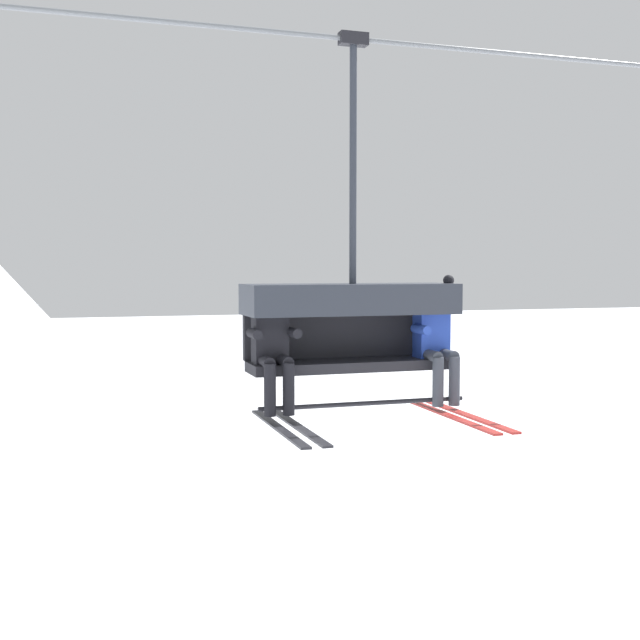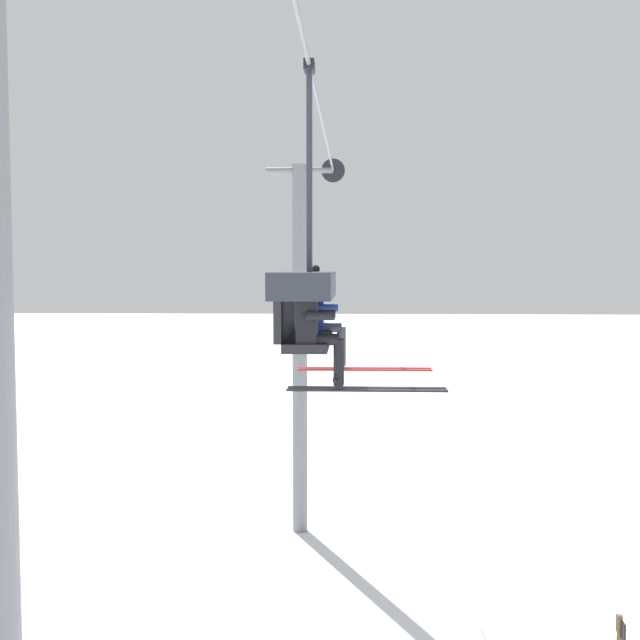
# 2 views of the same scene
# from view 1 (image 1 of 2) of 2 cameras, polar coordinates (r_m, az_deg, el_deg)

# --- Properties ---
(lift_cable) EXTENTS (18.61, 0.05, 0.05)m
(lift_cable) POSITION_cam_1_polar(r_m,az_deg,el_deg) (8.81, 12.76, 18.05)
(lift_cable) COLOR slate
(chairlift_chair) EXTENTS (2.11, 0.74, 3.56)m
(chairlift_chair) POSITION_cam_1_polar(r_m,az_deg,el_deg) (7.93, 2.16, 0.68)
(chairlift_chair) COLOR #232328
(skier_black) EXTENTS (0.46, 1.70, 1.23)m
(skier_black) POSITION_cam_1_polar(r_m,az_deg,el_deg) (7.49, -3.34, -1.97)
(skier_black) COLOR black
(skier_blue) EXTENTS (0.48, 1.70, 1.34)m
(skier_blue) POSITION_cam_1_polar(r_m,az_deg,el_deg) (8.09, 8.31, -1.44)
(skier_blue) COLOR #2847B7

